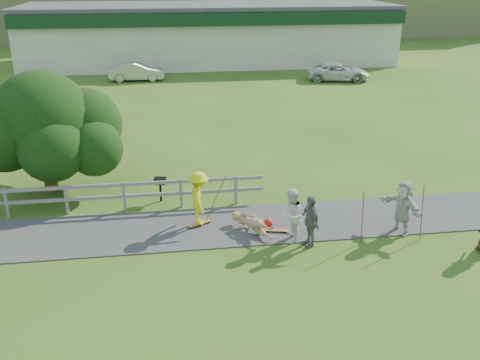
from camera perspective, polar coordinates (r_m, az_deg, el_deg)
The scene contains 19 objects.
ground at distance 16.64m, azimuth -5.75°, elevation -7.58°, with size 260.00×260.00×0.00m, color #365B1A.
path at distance 17.95m, azimuth -6.01°, elevation -5.19°, with size 34.00×3.00×0.04m, color #323234.
fence at distance 19.73m, azimuth -19.86°, elevation -1.63°, with size 15.05×0.10×1.10m.
strip_mall at distance 49.96m, azimuth -3.29°, elevation 15.37°, with size 32.50×10.75×5.10m.
skater_rider at distance 17.76m, azimuth -4.38°, elevation -2.25°, with size 1.18×0.68×1.83m, color yellow.
skater_fallen at distance 17.49m, azimuth 1.34°, elevation -4.69°, with size 1.82×0.44×0.66m, color tan.
spectator_a at distance 16.83m, azimuth 5.47°, elevation -3.82°, with size 0.86×0.67×1.76m, color white.
spectator_b at distance 16.67m, azimuth 7.49°, elevation -4.35°, with size 0.98×0.41×1.68m, color slate.
spectator_d at distance 18.03m, azimuth 16.95°, elevation -2.84°, with size 1.68×0.53×1.81m, color #B8B7B4.
car_silver at distance 42.31m, azimuth -10.97°, elevation 11.26°, with size 1.44×4.14×1.36m, color #BABCC2.
car_white at distance 42.35m, azimuth 10.44°, elevation 11.27°, with size 2.17×4.71×1.31m, color silver.
tree at distance 21.47m, azimuth -20.01°, elevation 3.60°, with size 5.80×5.80×3.82m, color black, non-canonical shape.
bbq at distance 19.98m, azimuth -8.48°, elevation -1.02°, with size 0.43×0.33×0.93m, color black, non-canonical shape.
longboard_rider at distance 18.13m, azimuth -4.30°, elevation -4.75°, with size 0.86×0.21×0.10m, color olive, non-canonical shape.
longboard_fallen at distance 17.67m, azimuth 3.95°, elevation -5.48°, with size 0.82×0.20×0.09m, color olive, non-canonical shape.
helmet at distance 17.98m, azimuth 3.04°, elevation -4.57°, with size 0.31×0.31×0.31m, color red.
pole_rider at distance 18.18m, azimuth -2.59°, elevation -1.75°, with size 0.03×0.03×1.75m, color brown.
pole_spec_left at distance 17.01m, azimuth 12.92°, elevation -3.98°, with size 0.03×0.03×1.79m, color brown.
pole_spec_right at distance 17.78m, azimuth 18.85°, elevation -3.30°, with size 0.03×0.03×1.89m, color brown.
Camera 1 is at (-0.46, -14.51, 8.13)m, focal length 40.00 mm.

